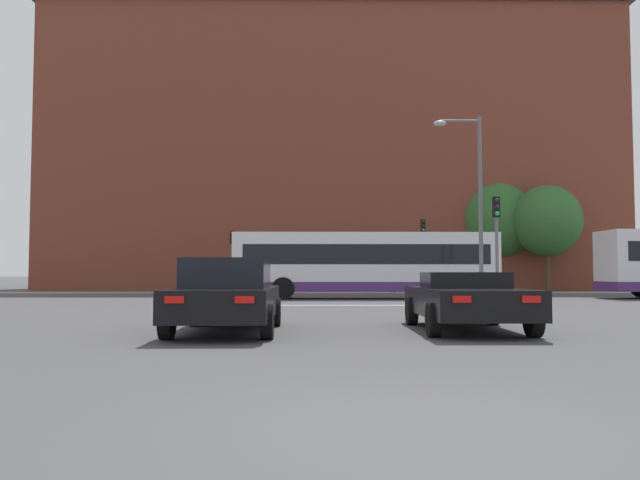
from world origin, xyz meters
TOP-DOWN VIEW (x-y plane):
  - ground_plane at (0.00, 0.00)m, footprint 400.00×400.00m
  - stop_line_strip at (0.00, 18.24)m, footprint 9.28×0.30m
  - far_pavement at (0.00, 33.03)m, footprint 70.31×2.50m
  - brick_civic_building at (0.84, 42.87)m, footprint 41.67×12.05m
  - car_saloon_left at (-2.52, 7.87)m, footprint 2.03×4.59m
  - car_roadster_right at (2.39, 8.21)m, footprint 2.11×4.47m
  - bus_crossing_lead at (1.63, 24.26)m, footprint 12.08×2.67m
  - traffic_light_near_right at (6.29, 19.07)m, footprint 0.26×0.31m
  - traffic_light_far_left at (-5.59, 32.34)m, footprint 0.26×0.31m
  - traffic_light_far_right at (5.84, 32.42)m, footprint 0.26×0.31m
  - street_lamp_junction at (5.48, 19.47)m, footprint 1.89×0.36m
  - pedestrian_waiting at (4.13, 33.42)m, footprint 0.44×0.30m
  - pedestrian_walking_east at (-5.22, 32.58)m, footprint 0.40×0.46m
  - tree_by_building at (11.91, 37.87)m, footprint 5.08×5.08m
  - tree_kerbside at (14.53, 35.64)m, footprint 4.44×4.44m

SIDE VIEW (x-z plane):
  - ground_plane at x=0.00m, z-range 0.00..0.00m
  - stop_line_strip at x=0.00m, z-range 0.00..0.01m
  - far_pavement at x=0.00m, z-range 0.00..0.01m
  - car_roadster_right at x=2.39m, z-range 0.03..1.24m
  - car_saloon_left at x=-2.52m, z-range 0.01..1.49m
  - pedestrian_waiting at x=4.13m, z-range 0.14..1.83m
  - pedestrian_walking_east at x=-5.22m, z-range 0.16..1.94m
  - bus_crossing_lead at x=1.63m, z-range 0.11..3.14m
  - traffic_light_far_left at x=-5.59m, z-range 0.66..4.36m
  - traffic_light_near_right at x=6.29m, z-range 0.72..4.85m
  - traffic_light_far_right at x=5.84m, z-range 0.75..5.16m
  - street_lamp_junction at x=5.48m, z-range 0.78..8.12m
  - tree_kerbside at x=14.53m, z-range 1.12..8.04m
  - tree_by_building at x=11.91m, z-range 1.03..8.45m
  - brick_civic_building at x=0.84m, z-range -3.53..25.89m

